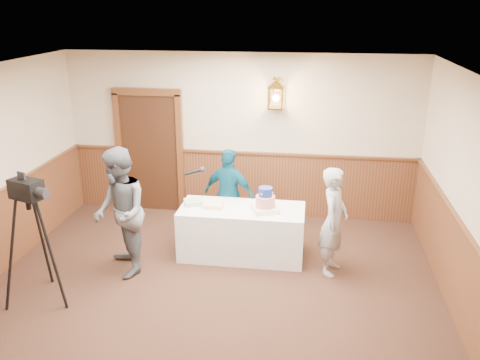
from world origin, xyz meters
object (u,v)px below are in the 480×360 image
at_px(tiered_cake, 265,202).
at_px(tv_camera_rig, 35,248).
at_px(display_table, 242,232).
at_px(sheet_cake_yellow, 213,205).
at_px(sheet_cake_green, 194,202).
at_px(interviewer, 120,213).
at_px(assistant_p, 230,195).
at_px(baker, 334,221).

relative_size(tiered_cake, tv_camera_rig, 0.27).
xyz_separation_m(display_table, tiered_cake, (0.34, -0.06, 0.51)).
bearing_deg(tiered_cake, sheet_cake_yellow, 177.92).
bearing_deg(sheet_cake_yellow, sheet_cake_green, 167.26).
distance_m(display_table, tiered_cake, 0.62).
relative_size(sheet_cake_yellow, interviewer, 0.16).
bearing_deg(interviewer, tv_camera_rig, -73.37).
xyz_separation_m(sheet_cake_yellow, assistant_p, (0.15, 0.57, -0.05)).
bearing_deg(sheet_cake_yellow, tiered_cake, -2.08).
bearing_deg(assistant_p, interviewer, 62.50).
height_order(tiered_cake, assistant_p, assistant_p).
distance_m(tiered_cake, baker, 1.00).
bearing_deg(sheet_cake_yellow, tv_camera_rig, -141.51).
xyz_separation_m(tiered_cake, assistant_p, (-0.61, 0.60, -0.16)).
height_order(tiered_cake, tv_camera_rig, tv_camera_rig).
xyz_separation_m(tiered_cake, baker, (0.96, -0.25, -0.13)).
bearing_deg(tv_camera_rig, assistant_p, 64.41).
xyz_separation_m(sheet_cake_green, interviewer, (-0.83, -0.78, 0.11)).
xyz_separation_m(display_table, interviewer, (-1.55, -0.74, 0.52)).
relative_size(interviewer, baker, 1.17).
distance_m(tiered_cake, tv_camera_rig, 3.07).
bearing_deg(baker, assistant_p, 76.03).
distance_m(baker, assistant_p, 1.78).
height_order(display_table, tiered_cake, tiered_cake).
height_order(interviewer, tv_camera_rig, interviewer).
relative_size(tiered_cake, interviewer, 0.24).
relative_size(sheet_cake_yellow, assistant_p, 0.20).
bearing_deg(assistant_p, baker, 169.34).
bearing_deg(interviewer, tiered_cake, 80.29).
bearing_deg(baker, display_table, 91.05).
height_order(sheet_cake_green, assistant_p, assistant_p).
bearing_deg(tiered_cake, baker, -14.44).
height_order(display_table, interviewer, interviewer).
relative_size(sheet_cake_green, baker, 0.19).
xyz_separation_m(sheet_cake_green, assistant_p, (0.45, 0.50, -0.05)).
height_order(tiered_cake, sheet_cake_yellow, tiered_cake).
xyz_separation_m(sheet_cake_yellow, baker, (1.71, -0.27, -0.02)).
xyz_separation_m(assistant_p, tv_camera_rig, (-2.07, -2.09, -0.01)).
bearing_deg(tiered_cake, interviewer, -160.21).
bearing_deg(baker, tv_camera_rig, 123.28).
distance_m(sheet_cake_yellow, assistant_p, 0.59).
relative_size(display_table, sheet_cake_green, 6.40).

